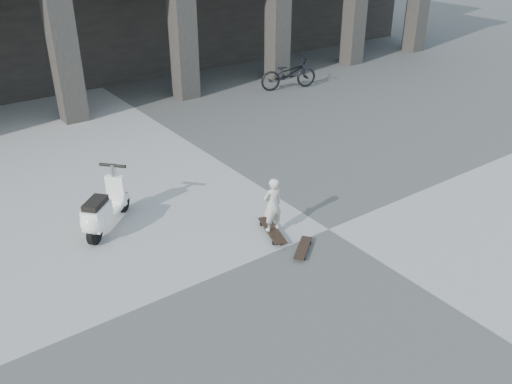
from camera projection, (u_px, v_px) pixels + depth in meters
ground at (329, 229)px, 9.97m from camera, size 90.00×90.00×0.00m
longboard at (272, 230)px, 9.79m from camera, size 0.50×0.99×0.10m
skateboard_spare at (303, 248)px, 9.30m from camera, size 0.68×0.59×0.09m
child at (273, 205)px, 9.55m from camera, size 0.38×0.26×1.02m
scooter at (101, 213)px, 9.62m from camera, size 1.27×1.18×1.11m
bicycle at (289, 74)px, 17.53m from camera, size 2.02×1.13×1.01m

